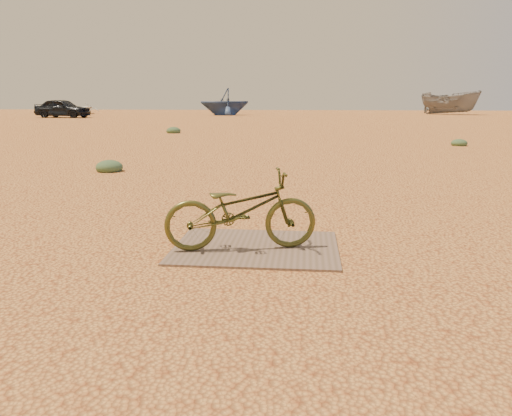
# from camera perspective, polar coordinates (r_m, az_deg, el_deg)

# --- Properties ---
(ground) EXTENTS (120.00, 120.00, 0.00)m
(ground) POSITION_cam_1_polar(r_m,az_deg,el_deg) (5.30, -0.26, -4.01)
(ground) COLOR #DC9C4F
(ground) RESTS_ON ground
(plywood_board) EXTENTS (1.66, 1.30, 0.02)m
(plywood_board) POSITION_cam_1_polar(r_m,az_deg,el_deg) (5.11, 0.00, -4.52)
(plywood_board) COLOR #70594D
(plywood_board) RESTS_ON ground
(bicycle) EXTENTS (1.59, 0.85, 0.79)m
(bicycle) POSITION_cam_1_polar(r_m,az_deg,el_deg) (4.93, -1.74, -0.26)
(bicycle) COLOR #484B1F
(bicycle) RESTS_ON plywood_board
(car) EXTENTS (4.45, 2.24, 1.45)m
(car) POSITION_cam_1_polar(r_m,az_deg,el_deg) (42.50, -21.24, 10.59)
(car) COLOR black
(car) RESTS_ON ground
(boat_near_left) EXTENTS (5.22, 6.05, 1.05)m
(boat_near_left) POSITION_cam_1_polar(r_m,az_deg,el_deg) (52.79, -19.54, 10.70)
(boat_near_left) COLOR silver
(boat_near_left) RESTS_ON ground
(boat_far_left) EXTENTS (5.90, 5.68, 2.39)m
(boat_far_left) POSITION_cam_1_polar(r_m,az_deg,el_deg) (45.67, -3.58, 12.05)
(boat_far_left) COLOR #354E7E
(boat_far_left) RESTS_ON ground
(boat_mid_right) EXTENTS (5.76, 5.06, 2.17)m
(boat_mid_right) POSITION_cam_1_polar(r_m,az_deg,el_deg) (50.85, 21.27, 11.16)
(boat_mid_right) COLOR slate
(boat_mid_right) RESTS_ON ground
(kale_a) EXTENTS (0.56, 0.56, 0.31)m
(kale_a) POSITION_cam_1_polar(r_m,az_deg,el_deg) (10.93, -16.39, 4.05)
(kale_a) COLOR #50714A
(kale_a) RESTS_ON ground
(kale_b) EXTENTS (0.50, 0.50, 0.28)m
(kale_b) POSITION_cam_1_polar(r_m,az_deg,el_deg) (17.48, 22.18, 6.61)
(kale_b) COLOR #50714A
(kale_b) RESTS_ON ground
(kale_c) EXTENTS (0.62, 0.62, 0.34)m
(kale_c) POSITION_cam_1_polar(r_m,az_deg,el_deg) (22.44, -9.41, 8.45)
(kale_c) COLOR #50714A
(kale_c) RESTS_ON ground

